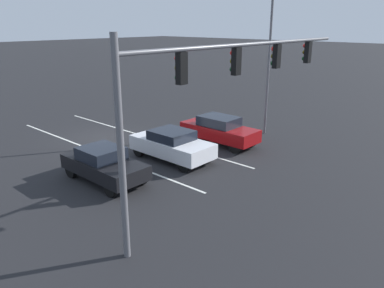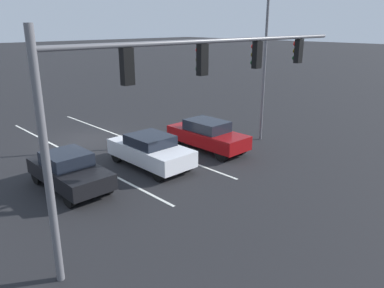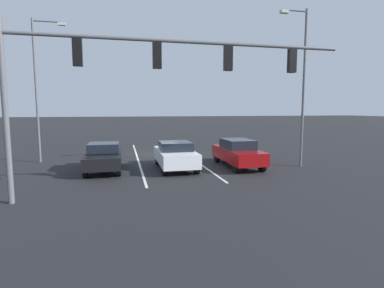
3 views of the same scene
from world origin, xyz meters
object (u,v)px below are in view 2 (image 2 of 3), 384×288
(car_maroon_leftlane_front, at_px, (207,135))
(car_black_rightlane_front, at_px, (69,170))
(car_white_midlane_front, at_px, (150,150))
(traffic_signal_gantry, at_px, (188,76))
(street_lamp_left_shoulder, at_px, (264,51))

(car_maroon_leftlane_front, bearing_deg, car_black_rightlane_front, -3.46)
(car_white_midlane_front, bearing_deg, car_black_rightlane_front, -4.57)
(car_black_rightlane_front, bearing_deg, traffic_signal_gantry, 109.00)
(car_white_midlane_front, height_order, car_maroon_leftlane_front, car_maroon_leftlane_front)
(street_lamp_left_shoulder, bearing_deg, car_white_midlane_front, -7.74)
(car_white_midlane_front, bearing_deg, traffic_signal_gantry, 66.41)
(car_white_midlane_front, distance_m, car_black_rightlane_front, 3.82)
(car_black_rightlane_front, relative_size, car_maroon_leftlane_front, 0.91)
(car_black_rightlane_front, xyz_separation_m, car_maroon_leftlane_front, (-7.41, 0.45, 0.05))
(car_maroon_leftlane_front, distance_m, traffic_signal_gantry, 8.31)
(car_black_rightlane_front, xyz_separation_m, street_lamp_left_shoulder, (-10.79, 1.25, 4.17))
(street_lamp_left_shoulder, bearing_deg, car_black_rightlane_front, -6.62)
(car_white_midlane_front, xyz_separation_m, traffic_signal_gantry, (2.07, 4.75, 4.01))
(traffic_signal_gantry, xyz_separation_m, street_lamp_left_shoulder, (-9.05, -3.80, 0.15))
(car_maroon_leftlane_front, xyz_separation_m, traffic_signal_gantry, (5.67, 4.60, 3.97))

